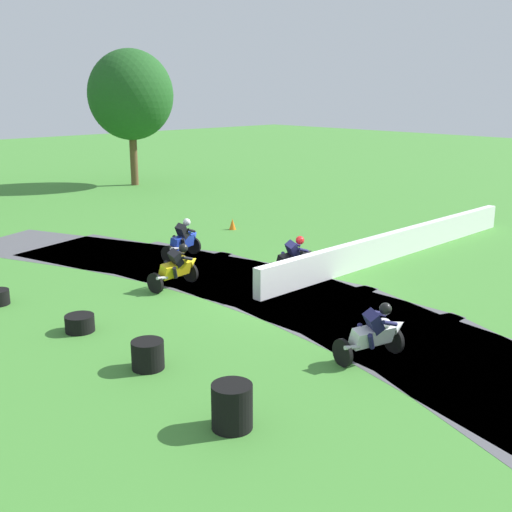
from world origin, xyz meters
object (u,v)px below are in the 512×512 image
motorcycle_trailing_yellow (178,266)px  tire_stack_mid_a (148,355)px  traffic_cone (232,224)px  motorcycle_chase_black (294,258)px  motorcycle_fourth_blue (184,239)px  tire_stack_mid_b (80,323)px  motorcycle_lead_white (376,332)px  tire_stack_near (232,406)px

motorcycle_trailing_yellow → tire_stack_mid_a: motorcycle_trailing_yellow is taller
traffic_cone → tire_stack_mid_a: bearing=-139.0°
motorcycle_chase_black → motorcycle_trailing_yellow: size_ratio=1.00×
motorcycle_chase_black → motorcycle_fourth_blue: bearing=103.8°
motorcycle_chase_black → tire_stack_mid_b: (-6.95, 0.47, -0.43)m
motorcycle_fourth_blue → tire_stack_mid_b: bearing=-148.2°
motorcycle_lead_white → tire_stack_mid_a: size_ratio=2.50×
motorcycle_trailing_yellow → motorcycle_lead_white: bearing=-90.4°
motorcycle_trailing_yellow → tire_stack_near: 8.15m
motorcycle_trailing_yellow → traffic_cone: bearing=37.0°
tire_stack_mid_a → traffic_cone: size_ratio=1.54×
motorcycle_trailing_yellow → tire_stack_mid_b: motorcycle_trailing_yellow is taller
motorcycle_trailing_yellow → tire_stack_near: size_ratio=2.11×
tire_stack_mid_b → tire_stack_mid_a: bearing=-90.1°
tire_stack_near → traffic_cone: tire_stack_near is taller
tire_stack_near → traffic_cone: 15.76m
motorcycle_lead_white → traffic_cone: bearing=61.6°
motorcycle_lead_white → traffic_cone: motorcycle_lead_white is taller
tire_stack_near → motorcycle_chase_black: bearing=36.5°
tire_stack_mid_b → traffic_cone: size_ratio=1.59×
motorcycle_lead_white → tire_stack_mid_b: 6.96m
motorcycle_trailing_yellow → traffic_cone: size_ratio=3.84×
tire_stack_mid_a → traffic_cone: bearing=41.0°
tire_stack_mid_b → motorcycle_fourth_blue: bearing=31.8°
motorcycle_trailing_yellow → traffic_cone: 7.94m
tire_stack_mid_b → traffic_cone: traffic_cone is taller
motorcycle_trailing_yellow → motorcycle_fourth_blue: (2.13, 2.50, 0.03)m
motorcycle_lead_white → tire_stack_mid_a: 4.80m
tire_stack_mid_a → tire_stack_near: bearing=-96.1°
motorcycle_lead_white → tire_stack_near: bearing=-180.0°
motorcycle_fourth_blue → tire_stack_mid_b: 6.99m
motorcycle_trailing_yellow → tire_stack_near: motorcycle_trailing_yellow is taller
motorcycle_trailing_yellow → tire_stack_mid_a: (-3.80, -4.04, -0.33)m
motorcycle_lead_white → tire_stack_near: motorcycle_lead_white is taller
motorcycle_lead_white → motorcycle_chase_black: bearing=59.2°
tire_stack_mid_a → traffic_cone: tire_stack_mid_a is taller
motorcycle_trailing_yellow → tire_stack_mid_b: (-3.79, -1.17, -0.43)m
motorcycle_fourth_blue → tire_stack_mid_b: motorcycle_fourth_blue is taller
motorcycle_fourth_blue → tire_stack_near: size_ratio=2.14×
motorcycle_lead_white → tire_stack_mid_a: (-3.75, 2.99, -0.33)m
motorcycle_chase_black → tire_stack_mid_a: 7.36m
motorcycle_fourth_blue → motorcycle_chase_black: bearing=-76.2°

